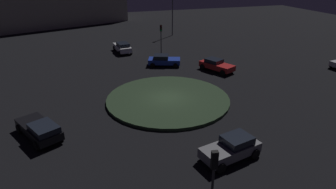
{
  "coord_description": "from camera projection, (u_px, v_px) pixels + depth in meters",
  "views": [
    {
      "loc": [
        23.89,
        -7.82,
        11.74
      ],
      "look_at": [
        0.0,
        0.0,
        0.6
      ],
      "focal_mm": 31.05,
      "sensor_mm": 36.0,
      "label": 1
    }
  ],
  "objects": [
    {
      "name": "ground_plane",
      "position": [
        168.0,
        100.0,
        27.73
      ],
      "size": [
        117.33,
        117.33,
        0.0
      ],
      "primitive_type": "plane",
      "color": "black"
    },
    {
      "name": "roundabout_island",
      "position": [
        168.0,
        99.0,
        27.68
      ],
      "size": [
        11.66,
        11.66,
        0.29
      ],
      "primitive_type": "cylinder",
      "color": "#263823",
      "rests_on": "ground_plane"
    },
    {
      "name": "car_blue",
      "position": [
        164.0,
        60.0,
        37.14
      ],
      "size": [
        3.11,
        4.4,
        1.4
      ],
      "rotation": [
        0.0,
        0.0,
        1.22
      ],
      "color": "#1E38A5",
      "rests_on": "ground_plane"
    },
    {
      "name": "car_black",
      "position": [
        40.0,
        129.0,
        21.39
      ],
      "size": [
        4.85,
        3.66,
        1.39
      ],
      "rotation": [
        0.0,
        0.0,
        3.61
      ],
      "color": "black",
      "rests_on": "ground_plane"
    },
    {
      "name": "car_grey",
      "position": [
        232.0,
        148.0,
        19.07
      ],
      "size": [
        2.67,
        4.32,
        1.55
      ],
      "rotation": [
        0.0,
        0.0,
        -1.35
      ],
      "color": "slate",
      "rests_on": "ground_plane"
    },
    {
      "name": "car_red",
      "position": [
        216.0,
        65.0,
        35.24
      ],
      "size": [
        4.61,
        3.4,
        1.43
      ],
      "rotation": [
        0.0,
        0.0,
        0.44
      ],
      "color": "red",
      "rests_on": "ground_plane"
    },
    {
      "name": "car_white",
      "position": [
        122.0,
        47.0,
        42.78
      ],
      "size": [
        4.41,
        2.32,
        1.52
      ],
      "rotation": [
        0.0,
        0.0,
        3.25
      ],
      "color": "white",
      "rests_on": "ground_plane"
    },
    {
      "name": "traffic_light_west",
      "position": [
        161.0,
        34.0,
        40.06
      ],
      "size": [
        0.38,
        0.35,
        4.43
      ],
      "rotation": [
        0.0,
        0.0,
        -0.25
      ],
      "color": "#2D2D2D",
      "rests_on": "ground_plane"
    },
    {
      "name": "traffic_light_east",
      "position": [
        213.0,
        175.0,
        13.05
      ],
      "size": [
        0.38,
        0.33,
        4.43
      ],
      "rotation": [
        0.0,
        0.0,
        2.96
      ],
      "color": "#2D2D2D",
      "rests_on": "ground_plane"
    },
    {
      "name": "streetlamp_west",
      "position": [
        172.0,
        1.0,
        51.31
      ],
      "size": [
        0.5,
        0.5,
        9.74
      ],
      "color": "#4C4C51",
      "rests_on": "ground_plane"
    },
    {
      "name": "store_building",
      "position": [
        52.0,
        2.0,
        63.2
      ],
      "size": [
        22.56,
        32.4,
        9.05
      ],
      "rotation": [
        0.0,
        0.0,
        5.04
      ],
      "color": "#ADA893",
      "rests_on": "ground_plane"
    }
  ]
}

